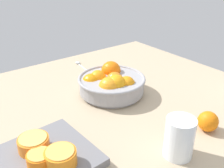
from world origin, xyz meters
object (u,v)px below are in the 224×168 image
at_px(cutting_board, 34,164).
at_px(orange_half_2, 34,143).
at_px(fruit_bowl, 111,83).
at_px(loose_orange_0, 208,121).
at_px(orange_half_0, 61,157).
at_px(spoon, 81,65).
at_px(orange_half_1, 40,159).
at_px(juice_glass, 179,140).

relative_size(cutting_board, orange_half_2, 3.74).
height_order(fruit_bowl, loose_orange_0, fruit_bowl).
bearing_deg(loose_orange_0, cutting_board, 160.93).
height_order(fruit_bowl, cutting_board, fruit_bowl).
xyz_separation_m(orange_half_0, loose_orange_0, (0.46, -0.12, -0.01)).
distance_m(orange_half_0, orange_half_2, 0.10).
height_order(orange_half_2, loose_orange_0, loose_orange_0).
distance_m(cutting_board, loose_orange_0, 0.54).
bearing_deg(orange_half_2, fruit_bowl, 23.00).
distance_m(cutting_board, spoon, 0.71).
height_order(orange_half_0, orange_half_2, orange_half_0).
bearing_deg(fruit_bowl, orange_half_1, -149.98).
distance_m(loose_orange_0, spoon, 0.72).
height_order(orange_half_1, loose_orange_0, loose_orange_0).
height_order(juice_glass, spoon, juice_glass).
bearing_deg(orange_half_0, orange_half_2, 108.70).
bearing_deg(fruit_bowl, cutting_board, -153.32).
relative_size(cutting_board, spoon, 1.89).
height_order(fruit_bowl, orange_half_2, fruit_bowl).
xyz_separation_m(juice_glass, loose_orange_0, (0.17, 0.02, -0.02)).
bearing_deg(loose_orange_0, fruit_bowl, 104.25).
relative_size(orange_half_1, orange_half_2, 0.78).
bearing_deg(spoon, juice_glass, -99.81).
bearing_deg(juice_glass, spoon, 80.19).
bearing_deg(fruit_bowl, loose_orange_0, -75.75).
relative_size(orange_half_0, orange_half_1, 1.23).
relative_size(fruit_bowl, orange_half_2, 3.16).
bearing_deg(cutting_board, orange_half_2, 62.79).
bearing_deg(juice_glass, orange_half_0, 154.08).
bearing_deg(juice_glass, orange_half_1, 152.82).
relative_size(fruit_bowl, juice_glass, 2.28).
distance_m(juice_glass, cutting_board, 0.40).
bearing_deg(orange_half_2, cutting_board, -117.21).
bearing_deg(loose_orange_0, spoon, 93.21).
bearing_deg(spoon, orange_half_0, -125.01).
height_order(fruit_bowl, orange_half_1, fruit_bowl).
bearing_deg(orange_half_1, spoon, 50.81).
bearing_deg(fruit_bowl, spoon, 80.18).
height_order(juice_glass, orange_half_0, juice_glass).
height_order(juice_glass, loose_orange_0, juice_glass).
height_order(orange_half_0, orange_half_1, orange_half_0).
relative_size(loose_orange_0, spoon, 0.39).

